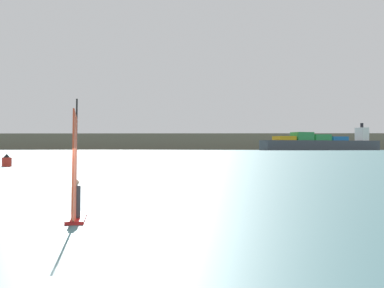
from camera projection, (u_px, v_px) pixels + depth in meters
name	position (u px, v px, depth m)	size (l,w,h in m)	color
ground_plane	(103.00, 227.00, 17.34)	(4000.00, 4000.00, 0.00)	#386066
windsurfer	(75.00, 190.00, 18.49)	(0.89, 3.56, 4.28)	red
cargo_ship	(321.00, 143.00, 701.42)	(164.70, 70.75, 35.86)	#3F444C
distant_headland	(180.00, 143.00, 1113.64)	(695.87, 477.23, 26.48)	#756B56
channel_buoy	(7.00, 161.00, 74.53)	(1.31, 1.31, 1.75)	red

